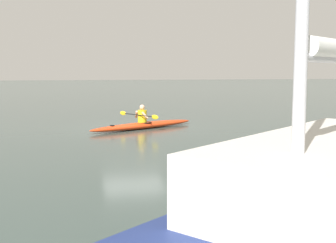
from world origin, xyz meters
name	(u,v)px	position (x,y,z in m)	size (l,w,h in m)	color
ground_plane	(134,127)	(0.00, 0.00, 0.00)	(160.00, 160.00, 0.00)	#384742
kayak	(144,125)	(-0.34, 0.49, 0.13)	(4.65, 3.05, 0.26)	red
kayaker	(142,115)	(-0.27, 0.54, 0.55)	(1.27, 2.13, 0.70)	yellow
sailboat_navy_hull	(321,233)	(-0.24, 14.19, 0.68)	(8.44, 7.39, 13.10)	navy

